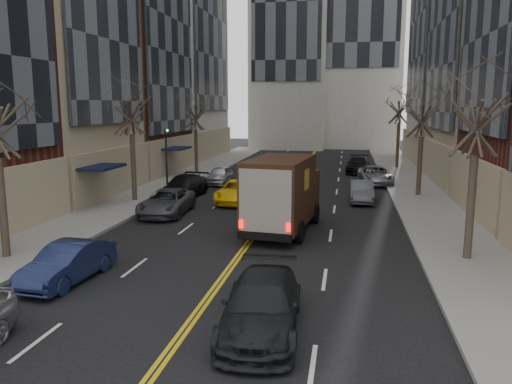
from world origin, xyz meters
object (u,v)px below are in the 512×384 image
at_px(ups_truck, 283,194).
at_px(pedestrian, 257,200).
at_px(taxi, 237,192).
at_px(observer_sedan, 262,305).

relative_size(ups_truck, pedestrian, 3.68).
xyz_separation_m(ups_truck, taxi, (-3.69, 6.74, -1.13)).
distance_m(observer_sedan, taxi, 17.97).
distance_m(ups_truck, observer_sedan, 10.74).
xyz_separation_m(observer_sedan, taxi, (-4.52, 17.39, -0.04)).
relative_size(ups_truck, observer_sedan, 1.34).
distance_m(ups_truck, taxi, 7.77).
bearing_deg(taxi, ups_truck, -62.45).
xyz_separation_m(taxi, pedestrian, (1.89, -3.66, 0.25)).
bearing_deg(taxi, pedestrian, -63.93).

